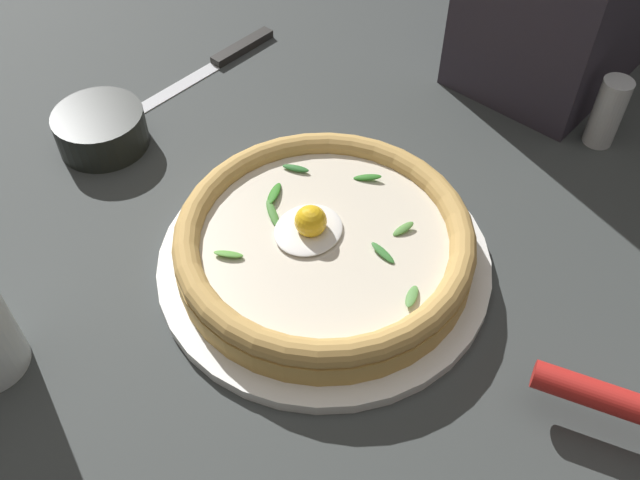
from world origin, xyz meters
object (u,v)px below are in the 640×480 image
(pizza, at_px, (320,239))
(table_knife, at_px, (224,59))
(side_bowl, at_px, (101,129))
(pepper_shaker, at_px, (608,112))
(pizza_cutter, at_px, (635,408))

(pizza, bearing_deg, table_knife, 56.58)
(pizza, xyz_separation_m, side_bowl, (-0.00, 0.29, -0.01))
(table_knife, xyz_separation_m, pepper_shaker, (0.13, -0.43, 0.04))
(pepper_shaker, bearing_deg, pizza, 155.99)
(side_bowl, distance_m, pizza_cutter, 0.58)
(pizza_cutter, bearing_deg, side_bowl, 90.40)
(table_knife, distance_m, pepper_shaker, 0.45)
(pizza, height_order, table_knife, pizza)
(pizza, bearing_deg, pepper_shaker, -24.01)
(side_bowl, bearing_deg, table_knife, -0.21)
(pepper_shaker, bearing_deg, pizza_cutter, -155.78)
(table_knife, bearing_deg, pizza, -123.42)
(pizza, height_order, side_bowl, pizza)
(pizza_cutter, bearing_deg, pepper_shaker, 24.22)
(table_knife, bearing_deg, pepper_shaker, -73.24)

